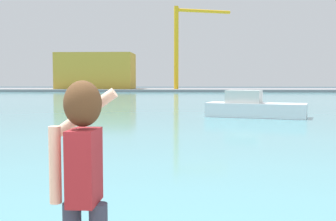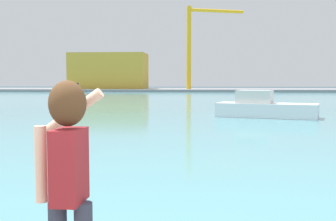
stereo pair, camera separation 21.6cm
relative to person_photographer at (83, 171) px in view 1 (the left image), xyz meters
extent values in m
plane|color=#334751|center=(0.44, 49.05, -1.69)|extent=(220.00, 220.00, 0.00)
cube|color=#599EA8|center=(0.44, 51.05, -1.68)|extent=(140.00, 100.00, 0.02)
cube|color=gray|center=(0.44, 91.05, -1.42)|extent=(140.00, 20.00, 0.54)
cube|color=maroon|center=(0.01, 0.00, 0.03)|extent=(0.21, 0.35, 0.56)
sphere|color=#E0B293|center=(0.01, 0.00, 0.49)|extent=(0.22, 0.22, 0.22)
ellipsoid|color=#472D19|center=(0.01, -0.02, 0.50)|extent=(0.28, 0.26, 0.34)
cylinder|color=#E0B293|center=(-0.21, 0.00, 0.04)|extent=(0.09, 0.09, 0.58)
cylinder|color=#E0B293|center=(-0.03, 0.22, 0.41)|extent=(0.53, 0.10, 0.40)
cube|color=black|center=(-0.03, 0.34, 0.58)|extent=(0.01, 0.07, 0.14)
cube|color=white|center=(5.16, 23.63, -1.22)|extent=(6.62, 3.99, 0.90)
cube|color=silver|center=(4.42, 23.88, -0.36)|extent=(2.58, 2.22, 0.82)
cube|color=gold|center=(-19.98, 89.07, 2.84)|extent=(16.85, 9.15, 7.98)
cylinder|color=yellow|center=(-1.82, 87.08, 7.82)|extent=(1.00, 1.00, 17.94)
cylinder|color=yellow|center=(4.13, 89.01, 15.99)|extent=(12.12, 4.53, 0.70)
camera|label=1|loc=(0.78, -2.98, 0.67)|focal=43.83mm
camera|label=2|loc=(0.99, -2.96, 0.67)|focal=43.83mm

